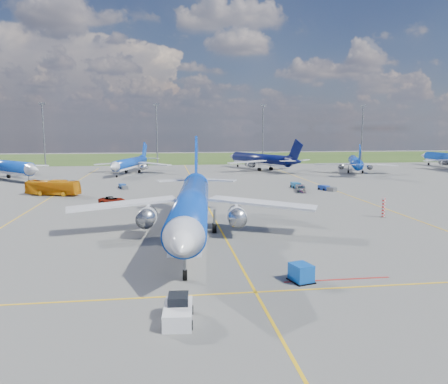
{
  "coord_description": "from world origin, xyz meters",
  "views": [
    {
      "loc": [
        -7.34,
        -54.33,
        13.62
      ],
      "look_at": [
        1.56,
        10.97,
        4.0
      ],
      "focal_mm": 35.0,
      "sensor_mm": 36.0,
      "label": 1
    }
  ],
  "objects": [
    {
      "name": "taxiway_lines",
      "position": [
        0.17,
        27.7,
        0.01
      ],
      "size": [
        60.25,
        160.0,
        0.02
      ],
      "color": "gold",
      "rests_on": "ground"
    },
    {
      "name": "bg_jet_nnw",
      "position": [
        -17.8,
        80.85,
        0.0
      ],
      "size": [
        33.9,
        39.67,
        8.94
      ],
      "primitive_type": null,
      "rotation": [
        0.0,
        0.0,
        -0.26
      ],
      "color": "#0C3AAA",
      "rests_on": "ground"
    },
    {
      "name": "uld_container",
      "position": [
        4.6,
        -17.97,
        0.8
      ],
      "size": [
        2.08,
        2.36,
        1.6
      ],
      "primitive_type": "cube",
      "rotation": [
        0.0,
        0.0,
        0.27
      ],
      "color": "#0B47A6",
      "rests_on": "ground"
    },
    {
      "name": "apron_bus",
      "position": [
        -30.21,
        38.28,
        1.58
      ],
      "size": [
        11.61,
        6.19,
        3.16
      ],
      "primitive_type": "imported",
      "rotation": [
        0.0,
        0.0,
        1.24
      ],
      "color": "orange",
      "rests_on": "ground"
    },
    {
      "name": "baggage_tug_e",
      "position": [
        22.65,
        41.53,
        0.58
      ],
      "size": [
        1.71,
        5.58,
        1.24
      ],
      "rotation": [
        0.0,
        0.0,
        0.04
      ],
      "color": "#165589",
      "rests_on": "ground"
    },
    {
      "name": "warning_post",
      "position": [
        26.0,
        8.0,
        1.5
      ],
      "size": [
        0.5,
        0.5,
        3.0
      ],
      "primitive_type": "cylinder",
      "color": "red",
      "rests_on": "ground"
    },
    {
      "name": "bg_jet_ne",
      "position": [
        51.54,
        74.63,
        0.0
      ],
      "size": [
        36.27,
        41.03,
        8.93
      ],
      "primitive_type": null,
      "rotation": [
        0.0,
        0.0,
        2.78
      ],
      "color": "#0C3AAA",
      "rests_on": "ground"
    },
    {
      "name": "floodlight_masts",
      "position": [
        10.0,
        110.0,
        12.56
      ],
      "size": [
        202.2,
        0.5,
        22.7
      ],
      "color": "slate",
      "rests_on": "ground"
    },
    {
      "name": "service_car_b",
      "position": [
        -16.97,
        25.95,
        0.68
      ],
      "size": [
        5.17,
        2.89,
        1.37
      ],
      "primitive_type": "imported",
      "rotation": [
        0.0,
        0.0,
        1.7
      ],
      "color": "#999999",
      "rests_on": "ground"
    },
    {
      "name": "grass_strip",
      "position": [
        0.0,
        150.0,
        0.0
      ],
      "size": [
        400.0,
        80.0,
        0.01
      ],
      "primitive_type": "cube",
      "color": "#2D4719",
      "rests_on": "ground"
    },
    {
      "name": "main_airliner",
      "position": [
        -4.13,
        -1.05,
        0.0
      ],
      "size": [
        39.5,
        49.22,
        12.0
      ],
      "primitive_type": null,
      "rotation": [
        0.0,
        0.0,
        -0.1
      ],
      "color": "#0C3AAA",
      "rests_on": "ground"
    },
    {
      "name": "pushback_tug",
      "position": [
        -6.6,
        -24.7,
        0.73
      ],
      "size": [
        2.29,
        5.4,
        1.81
      ],
      "rotation": [
        0.0,
        0.0,
        -0.08
      ],
      "color": "silver",
      "rests_on": "ground"
    },
    {
      "name": "bg_jet_nw",
      "position": [
        -50.14,
        69.02,
        0.0
      ],
      "size": [
        47.85,
        48.02,
        10.08
      ],
      "primitive_type": null,
      "rotation": [
        0.0,
        0.0,
        0.77
      ],
      "color": "#0C3AAA",
      "rests_on": "ground"
    },
    {
      "name": "baggage_tug_w",
      "position": [
        28.11,
        37.44,
        0.49
      ],
      "size": [
        3.0,
        4.81,
        1.06
      ],
      "rotation": [
        0.0,
        0.0,
        0.41
      ],
      "color": "#193798",
      "rests_on": "ground"
    },
    {
      "name": "service_car_c",
      "position": [
        21.88,
        35.94,
        0.68
      ],
      "size": [
        3.19,
        5.01,
        1.35
      ],
      "primitive_type": "imported",
      "rotation": [
        0.0,
        0.0,
        -0.3
      ],
      "color": "#999999",
      "rests_on": "ground"
    },
    {
      "name": "baggage_tug_c",
      "position": [
        -16.85,
        46.61,
        0.46
      ],
      "size": [
        2.5,
        4.54,
        0.99
      ],
      "rotation": [
        0.0,
        0.0,
        0.32
      ],
      "color": "navy",
      "rests_on": "ground"
    },
    {
      "name": "service_car_a",
      "position": [
        -27.76,
        39.06,
        0.6
      ],
      "size": [
        2.96,
        3.76,
        1.2
      ],
      "primitive_type": "imported",
      "rotation": [
        0.0,
        0.0,
        0.51
      ],
      "color": "#999999",
      "rests_on": "ground"
    },
    {
      "name": "ground",
      "position": [
        0.0,
        0.0,
        0.0
      ],
      "size": [
        400.0,
        400.0,
        0.0
      ],
      "primitive_type": "plane",
      "color": "#545452",
      "rests_on": "ground"
    },
    {
      "name": "bg_jet_n",
      "position": [
        24.02,
        86.68,
        0.0
      ],
      "size": [
        43.66,
        47.99,
        10.21
      ],
      "primitive_type": null,
      "rotation": [
        0.0,
        0.0,
        3.59
      ],
      "color": "#070D3F",
      "rests_on": "ground"
    }
  ]
}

